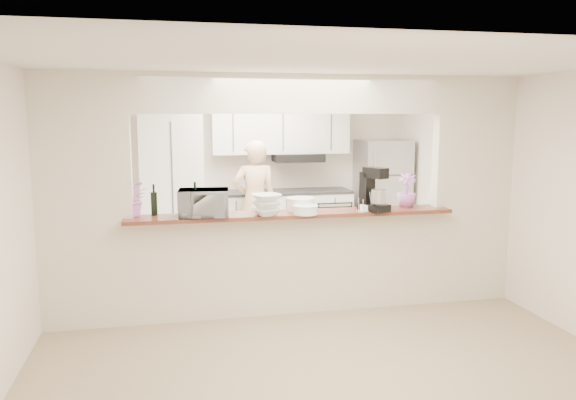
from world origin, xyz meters
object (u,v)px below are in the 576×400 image
object	(u,v)px
refrigerator	(382,194)
toaster_oven	(204,203)
person	(255,202)
stand_mixer	(373,191)

from	to	relation	value
refrigerator	toaster_oven	xyz separation A→B (m)	(-2.97, -2.75, 0.38)
toaster_oven	person	world-z (taller)	person
refrigerator	person	distance (m)	2.18
toaster_oven	person	bearing A→B (deg)	74.79
refrigerator	stand_mixer	bearing A→B (deg)	-113.41
stand_mixer	person	bearing A→B (deg)	111.99
toaster_oven	stand_mixer	distance (m)	1.76
stand_mixer	person	xyz separation A→B (m)	(-0.91, 2.26, -0.43)
refrigerator	toaster_oven	size ratio (longest dim) A/B	3.47
toaster_oven	stand_mixer	size ratio (longest dim) A/B	1.07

